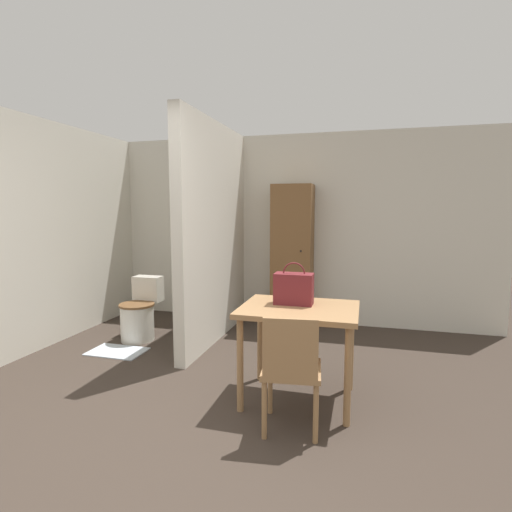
{
  "coord_description": "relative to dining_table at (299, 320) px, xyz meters",
  "views": [
    {
      "loc": [
        1.09,
        -1.98,
        1.54
      ],
      "look_at": [
        0.19,
        1.34,
        1.12
      ],
      "focal_mm": 28.0,
      "sensor_mm": 36.0,
      "label": 1
    }
  ],
  "objects": [
    {
      "name": "wall_back",
      "position": [
        -0.61,
        2.3,
        0.59
      ],
      "size": [
        5.57,
        0.12,
        2.5
      ],
      "color": "beige",
      "rests_on": "ground_plane"
    },
    {
      "name": "wooden_cabinet",
      "position": [
        -0.42,
        2.03,
        0.26
      ],
      "size": [
        0.51,
        0.4,
        1.84
      ],
      "color": "brown",
      "rests_on": "ground_plane"
    },
    {
      "name": "ground_plane",
      "position": [
        -0.61,
        -1.06,
        -0.66
      ],
      "size": [
        16.0,
        16.0,
        0.0
      ],
      "primitive_type": "plane",
      "color": "#382D26"
    },
    {
      "name": "bath_mat",
      "position": [
        -2.05,
        0.55,
        -0.66
      ],
      "size": [
        0.59,
        0.38,
        0.01
      ],
      "color": "#B2BCC6",
      "rests_on": "ground_plane"
    },
    {
      "name": "dining_table",
      "position": [
        0.0,
        0.0,
        0.0
      ],
      "size": [
        0.91,
        0.71,
        0.77
      ],
      "color": "#997047",
      "rests_on": "ground_plane"
    },
    {
      "name": "toilet",
      "position": [
        -2.05,
        1.02,
        -0.37
      ],
      "size": [
        0.4,
        0.55,
        0.71
      ],
      "color": "silver",
      "rests_on": "ground_plane"
    },
    {
      "name": "partition_wall",
      "position": [
        -1.2,
        1.28,
        0.59
      ],
      "size": [
        0.12,
        1.92,
        2.5
      ],
      "color": "beige",
      "rests_on": "ground_plane"
    },
    {
      "name": "handbag",
      "position": [
        -0.06,
        0.08,
        0.23
      ],
      "size": [
        0.31,
        0.15,
        0.34
      ],
      "color": "maroon",
      "rests_on": "dining_table"
    },
    {
      "name": "wooden_chair",
      "position": [
        0.03,
        -0.48,
        -0.2
      ],
      "size": [
        0.44,
        0.44,
        0.84
      ],
      "rotation": [
        0.0,
        0.0,
        0.12
      ],
      "color": "#997047",
      "rests_on": "ground_plane"
    },
    {
      "name": "wall_left",
      "position": [
        -2.96,
        0.59,
        0.59
      ],
      "size": [
        0.12,
        4.3,
        2.5
      ],
      "color": "beige",
      "rests_on": "ground_plane"
    }
  ]
}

